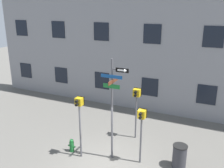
{
  "coord_description": "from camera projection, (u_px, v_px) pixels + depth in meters",
  "views": [
    {
      "loc": [
        4.16,
        -8.28,
        6.62
      ],
      "look_at": [
        0.02,
        0.68,
        3.53
      ],
      "focal_mm": 40.0,
      "sensor_mm": 36.0,
      "label": 1
    }
  ],
  "objects": [
    {
      "name": "fire_hydrant",
      "position": [
        72.0,
        145.0,
        11.8
      ],
      "size": [
        0.37,
        0.21,
        0.65
      ],
      "color": "#196028",
      "rests_on": "ground_plane"
    },
    {
      "name": "pedestrian_signal_left",
      "position": [
        79.0,
        112.0,
        10.82
      ],
      "size": [
        0.36,
        0.4,
        2.9
      ],
      "color": "#4C4C51",
      "rests_on": "ground_plane"
    },
    {
      "name": "pedestrian_signal_right",
      "position": [
        141.0,
        122.0,
        10.46
      ],
      "size": [
        0.37,
        0.4,
        2.53
      ],
      "color": "#4C4C51",
      "rests_on": "ground_plane"
    },
    {
      "name": "trash_bin",
      "position": [
        179.0,
        156.0,
        10.6
      ],
      "size": [
        0.62,
        0.62,
        1.03
      ],
      "color": "#333338",
      "rests_on": "ground_plane"
    },
    {
      "name": "pedestrian_signal_across",
      "position": [
        136.0,
        99.0,
        12.49
      ],
      "size": [
        0.41,
        0.4,
        2.72
      ],
      "color": "#4C4C51",
      "rests_on": "ground_plane"
    },
    {
      "name": "ground_plane",
      "position": [
        105.0,
        166.0,
        10.82
      ],
      "size": [
        60.0,
        60.0,
        0.0
      ],
      "primitive_type": "plane",
      "color": "#595651"
    },
    {
      "name": "building_facade",
      "position": [
        155.0,
        5.0,
        14.68
      ],
      "size": [
        24.0,
        0.63,
        13.38
      ],
      "color": "gray",
      "rests_on": "ground_plane"
    },
    {
      "name": "street_sign_pole",
      "position": [
        113.0,
        102.0,
        10.56
      ],
      "size": [
        1.21,
        0.96,
        4.59
      ],
      "color": "#4C4C51",
      "rests_on": "ground_plane"
    }
  ]
}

